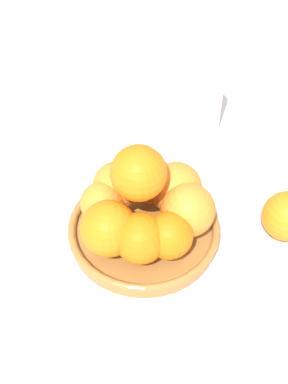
# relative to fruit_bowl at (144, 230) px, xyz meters

# --- Properties ---
(ground_plane) EXTENTS (4.00, 4.00, 0.00)m
(ground_plane) POSITION_rel_fruit_bowl_xyz_m (0.00, 0.00, -0.01)
(ground_plane) COLOR silver
(fruit_bowl) EXTENTS (0.23, 0.23, 0.03)m
(fruit_bowl) POSITION_rel_fruit_bowl_xyz_m (0.00, 0.00, 0.00)
(fruit_bowl) COLOR #A57238
(fruit_bowl) RESTS_ON ground_plane
(orange_pile) EXTENTS (0.19, 0.20, 0.14)m
(orange_pile) POSITION_rel_fruit_bowl_xyz_m (-0.00, 0.00, 0.06)
(orange_pile) COLOR orange
(orange_pile) RESTS_ON fruit_bowl
(stray_orange) EXTENTS (0.08, 0.08, 0.08)m
(stray_orange) POSITION_rel_fruit_bowl_xyz_m (-0.05, 0.21, 0.02)
(stray_orange) COLOR orange
(stray_orange) RESTS_ON ground_plane
(drinking_glass) EXTENTS (0.06, 0.06, 0.13)m
(drinking_glass) POSITION_rel_fruit_bowl_xyz_m (-0.28, 0.06, 0.05)
(drinking_glass) COLOR silver
(drinking_glass) RESTS_ON ground_plane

